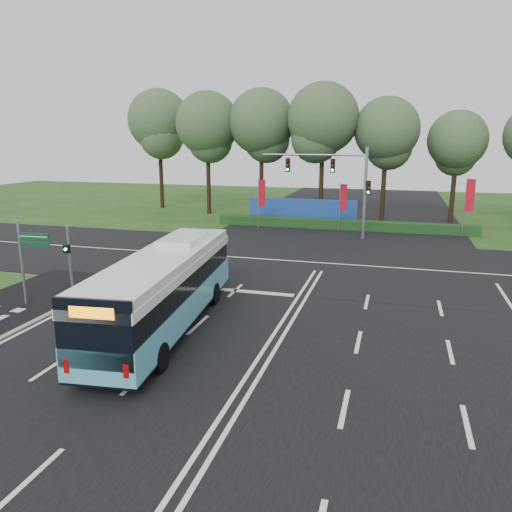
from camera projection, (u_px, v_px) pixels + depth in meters
The scene contains 14 objects.
ground at pixel (275, 334), 19.96m from camera, with size 120.00×120.00×0.00m, color #214517.
road_main at pixel (275, 334), 19.96m from camera, with size 20.00×120.00×0.04m, color black.
road_cross at pixel (320, 263), 31.19m from camera, with size 120.00×14.00×0.05m, color black.
kerb_strip at pixel (10, 334), 19.83m from camera, with size 0.25×18.00×0.12m, color gray.
city_bus at pixel (165, 289), 20.13m from camera, with size 3.69×12.07×3.41m.
pedestrian_signal at pixel (69, 258), 24.32m from camera, with size 0.31×0.42×3.54m.
street_sign at pixel (27, 253), 22.75m from camera, with size 1.57×0.19×4.03m.
banner_flag_left at pixel (261, 196), 42.66m from camera, with size 0.59×0.29×4.30m.
banner_flag_mid at pixel (343, 200), 41.17m from camera, with size 0.60×0.07×4.07m.
banner_flag_right at pixel (469, 199), 38.72m from camera, with size 0.68×0.19×4.70m.
traffic_light_gantry at pixel (342, 178), 38.02m from camera, with size 8.41×0.28×7.00m.
hedge at pixel (342, 225), 42.81m from camera, with size 22.00×1.20×0.80m, color #153412.
blue_hoarding at pixel (302, 211), 46.05m from camera, with size 10.00×0.30×2.20m, color #1D439E.
eucalyptus_row at pixel (335, 125), 47.01m from camera, with size 48.99×10.12×12.89m.
Camera 1 is at (4.39, -18.20, 7.64)m, focal length 35.00 mm.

